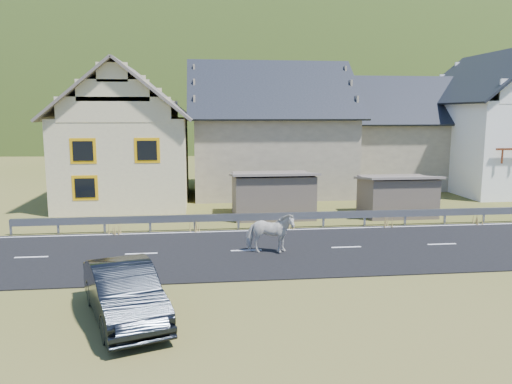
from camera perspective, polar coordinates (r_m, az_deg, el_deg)
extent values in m
plane|color=#424B15|center=(20.26, 10.27, -6.34)|extent=(160.00, 160.00, 0.00)
cube|color=black|center=(20.26, 10.27, -6.28)|extent=(60.00, 7.00, 0.04)
cube|color=silver|center=(20.25, 10.27, -6.22)|extent=(60.00, 6.60, 0.01)
cube|color=#93969B|center=(23.57, 7.73, -2.64)|extent=(28.00, 0.08, 0.34)
cube|color=#93969B|center=(24.35, -26.23, -3.68)|extent=(0.10, 0.06, 0.70)
cube|color=#93969B|center=(23.75, -21.67, -3.69)|extent=(0.10, 0.06, 0.70)
cube|color=#93969B|center=(23.31, -16.92, -3.67)|extent=(0.10, 0.06, 0.70)
cube|color=#93969B|center=(23.03, -12.01, -3.62)|extent=(0.10, 0.06, 0.70)
cube|color=#93969B|center=(22.93, -7.02, -3.55)|extent=(0.10, 0.06, 0.70)
cube|color=#93969B|center=(22.99, -2.02, -3.45)|extent=(0.10, 0.06, 0.70)
cube|color=#93969B|center=(23.23, 2.91, -3.32)|extent=(0.10, 0.06, 0.70)
cube|color=#93969B|center=(23.64, 7.71, -3.18)|extent=(0.10, 0.06, 0.70)
cube|color=#93969B|center=(24.21, 12.30, -3.01)|extent=(0.10, 0.06, 0.70)
cube|color=#93969B|center=(24.92, 16.67, -2.84)|extent=(0.10, 0.06, 0.70)
cube|color=#93969B|center=(25.77, 20.76, -2.67)|extent=(0.10, 0.06, 0.70)
cube|color=#93969B|center=(26.75, 24.57, -2.49)|extent=(0.10, 0.06, 0.70)
cube|color=#706152|center=(25.81, 1.90, -0.37)|extent=(4.30, 3.30, 2.40)
cube|color=#706152|center=(27.08, 15.80, -0.47)|extent=(3.80, 2.90, 2.20)
cube|color=beige|center=(31.09, -14.41, 3.57)|extent=(7.00, 9.00, 5.00)
cube|color=#E2A00A|center=(26.88, -19.16, 4.46)|extent=(1.30, 0.12, 1.30)
cube|color=#E2A00A|center=(26.38, -12.34, 4.67)|extent=(1.30, 0.12, 1.30)
cube|color=#E2A00A|center=(27.09, -18.95, 0.45)|extent=(1.30, 0.12, 1.30)
cube|color=tan|center=(32.79, -17.87, 10.80)|extent=(0.70, 0.70, 2.40)
cube|color=tan|center=(34.13, 1.47, 4.32)|extent=(10.00, 9.00, 5.00)
cube|color=tan|center=(38.73, 15.89, 4.25)|extent=(9.00, 8.00, 4.60)
cube|color=white|center=(38.79, 25.89, 4.73)|extent=(8.00, 10.00, 6.00)
ellipsoid|color=#23370D|center=(200.57, -3.47, 1.83)|extent=(440.00, 280.00, 260.00)
imported|color=beige|center=(18.98, 1.60, -4.69)|extent=(1.12, 1.96, 1.56)
imported|color=black|center=(13.63, -14.83, -11.01)|extent=(2.90, 4.68, 1.46)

